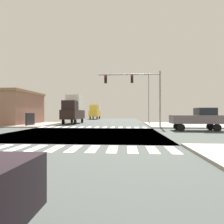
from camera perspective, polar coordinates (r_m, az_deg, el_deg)
ground at (r=17.72m, az=-8.79°, el=-6.27°), size 90.00×90.00×0.05m
sidewalk_corner_ne at (r=30.60m, az=21.39°, el=-3.52°), size 12.00×12.00×0.14m
sidewalk_corner_nw at (r=33.78m, az=-26.02°, el=-3.20°), size 12.00×12.00×0.14m
crosswalk_near at (r=10.88m, az=-18.86°, el=-9.97°), size 13.50×2.00×0.01m
crosswalk_far at (r=24.90m, az=-5.58°, el=-4.45°), size 13.50×2.00×0.01m
traffic_signal_mast at (r=24.71m, az=7.05°, el=7.66°), size 7.78×0.55×7.03m
street_lamp at (r=38.31m, az=10.32°, el=5.14°), size 1.78×0.32×9.19m
pickup_nearside_1 at (r=21.96m, az=23.77°, el=-1.64°), size 5.10×2.00×2.35m
box_truck_queued_1 at (r=34.04m, az=-11.10°, el=1.01°), size 2.40×7.20×4.85m
box_truck_leading_2 at (r=56.70m, az=-4.95°, el=0.53°), size 2.40×7.20×4.85m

